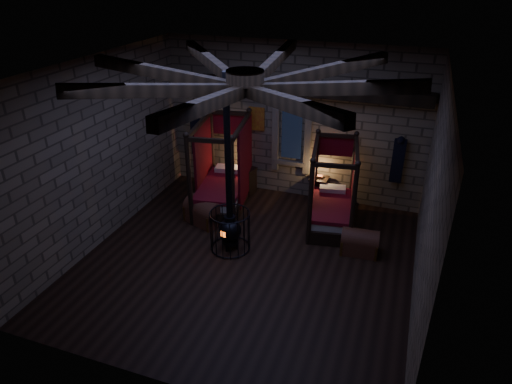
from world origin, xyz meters
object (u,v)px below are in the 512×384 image
(trunk_left, at_px, (204,212))
(stove, at_px, (230,226))
(trunk_right, at_px, (360,242))
(bed_left, at_px, (223,186))
(bed_right, at_px, (331,205))

(trunk_left, distance_m, stove, 1.42)
(trunk_left, xyz_separation_m, trunk_right, (3.89, -0.04, -0.03))
(bed_left, relative_size, stove, 0.59)
(trunk_right, relative_size, stove, 0.21)
(bed_right, distance_m, trunk_right, 1.39)
(bed_left, bearing_deg, trunk_left, -105.00)
(stove, bearing_deg, trunk_left, 157.21)
(bed_left, height_order, stove, stove)
(stove, bearing_deg, trunk_right, 32.13)
(bed_right, bearing_deg, bed_left, 170.58)
(bed_left, bearing_deg, stove, -71.95)
(bed_left, distance_m, trunk_left, 1.07)
(bed_right, height_order, trunk_left, bed_right)
(bed_right, height_order, stove, stove)
(bed_left, height_order, trunk_right, bed_left)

